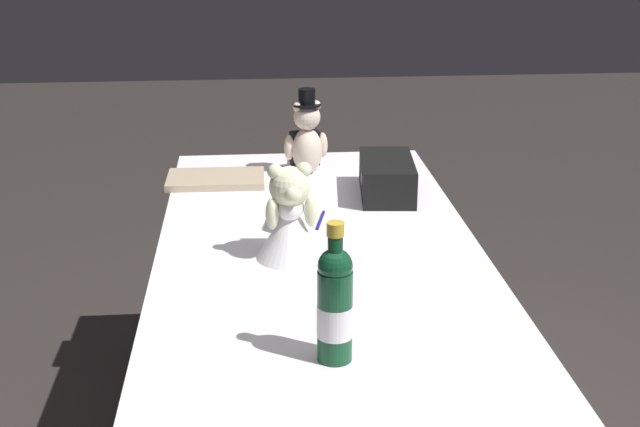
# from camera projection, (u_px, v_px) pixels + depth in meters

# --- Properties ---
(reception_table) EXTENTS (1.79, 0.84, 0.75)m
(reception_table) POSITION_uv_depth(u_px,v_px,m) (320.00, 377.00, 2.31)
(reception_table) COLOR white
(reception_table) RESTS_ON ground_plane
(teddy_bear_groom) EXTENTS (0.14, 0.14, 0.28)m
(teddy_bear_groom) POSITION_uv_depth(u_px,v_px,m) (306.00, 140.00, 2.77)
(teddy_bear_groom) COLOR beige
(teddy_bear_groom) RESTS_ON reception_table
(teddy_bear_bride) EXTENTS (0.22, 0.17, 0.25)m
(teddy_bear_bride) POSITION_uv_depth(u_px,v_px,m) (289.00, 215.00, 2.12)
(teddy_bear_bride) COLOR white
(teddy_bear_bride) RESTS_ON reception_table
(champagne_bottle) EXTENTS (0.07, 0.07, 0.29)m
(champagne_bottle) POSITION_uv_depth(u_px,v_px,m) (335.00, 303.00, 1.63)
(champagne_bottle) COLOR #114527
(champagne_bottle) RESTS_ON reception_table
(signing_pen) EXTENTS (0.14, 0.04, 0.01)m
(signing_pen) POSITION_uv_depth(u_px,v_px,m) (321.00, 219.00, 2.38)
(signing_pen) COLOR navy
(signing_pen) RESTS_ON reception_table
(gift_case_black) EXTENTS (0.30, 0.18, 0.11)m
(gift_case_black) POSITION_uv_depth(u_px,v_px,m) (387.00, 177.00, 2.57)
(gift_case_black) COLOR black
(gift_case_black) RESTS_ON reception_table
(guestbook) EXTENTS (0.19, 0.31, 0.02)m
(guestbook) POSITION_uv_depth(u_px,v_px,m) (216.00, 179.00, 2.70)
(guestbook) COLOR tan
(guestbook) RESTS_ON reception_table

